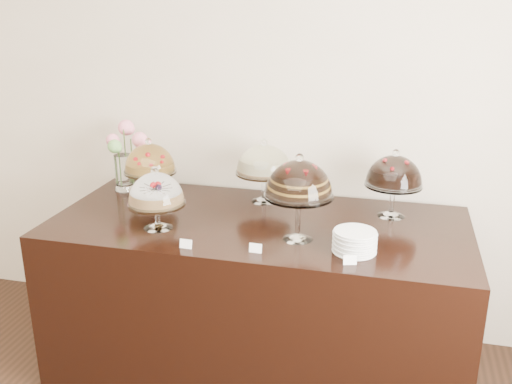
% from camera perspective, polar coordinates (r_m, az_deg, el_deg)
% --- Properties ---
extents(wall_back, '(5.00, 0.04, 3.00)m').
position_cam_1_polar(wall_back, '(3.45, -1.35, 10.11)').
color(wall_back, beige).
rests_on(wall_back, ground).
extents(display_counter, '(2.20, 1.00, 0.90)m').
position_cam_1_polar(display_counter, '(3.23, 0.22, -10.35)').
color(display_counter, black).
rests_on(display_counter, ground).
extents(cake_stand_sugar_sponge, '(0.29, 0.29, 0.33)m').
position_cam_1_polar(cake_stand_sugar_sponge, '(2.92, -9.96, -0.01)').
color(cake_stand_sugar_sponge, white).
rests_on(cake_stand_sugar_sponge, display_counter).
extents(cake_stand_choco_layer, '(0.33, 0.33, 0.44)m').
position_cam_1_polar(cake_stand_choco_layer, '(2.72, 4.31, 1.04)').
color(cake_stand_choco_layer, white).
rests_on(cake_stand_choco_layer, display_counter).
extents(cake_stand_cheesecake, '(0.33, 0.33, 0.37)m').
position_cam_1_polar(cake_stand_cheesecake, '(3.25, 0.81, 3.02)').
color(cake_stand_cheesecake, white).
rests_on(cake_stand_cheesecake, display_counter).
extents(cake_stand_dark_choco, '(0.31, 0.31, 0.37)m').
position_cam_1_polar(cake_stand_dark_choco, '(3.11, 13.66, 1.80)').
color(cake_stand_dark_choco, white).
rests_on(cake_stand_dark_choco, display_counter).
extents(cake_stand_fruit_tart, '(0.31, 0.31, 0.36)m').
position_cam_1_polar(cake_stand_fruit_tart, '(3.38, -10.58, 3.07)').
color(cake_stand_fruit_tart, white).
rests_on(cake_stand_fruit_tart, display_counter).
extents(flower_vase, '(0.27, 0.29, 0.42)m').
position_cam_1_polar(flower_vase, '(3.56, -13.00, 3.70)').
color(flower_vase, white).
rests_on(flower_vase, display_counter).
extents(plate_stack, '(0.20, 0.20, 0.10)m').
position_cam_1_polar(plate_stack, '(2.70, 9.84, -4.90)').
color(plate_stack, white).
rests_on(plate_stack, display_counter).
extents(price_card_left, '(0.06, 0.02, 0.04)m').
position_cam_1_polar(price_card_left, '(2.73, -7.03, -5.17)').
color(price_card_left, white).
rests_on(price_card_left, display_counter).
extents(price_card_right, '(0.06, 0.03, 0.04)m').
position_cam_1_polar(price_card_right, '(2.58, 9.38, -6.72)').
color(price_card_right, white).
rests_on(price_card_right, display_counter).
extents(price_card_extra, '(0.06, 0.02, 0.04)m').
position_cam_1_polar(price_card_extra, '(2.66, -0.05, -5.64)').
color(price_card_extra, white).
rests_on(price_card_extra, display_counter).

